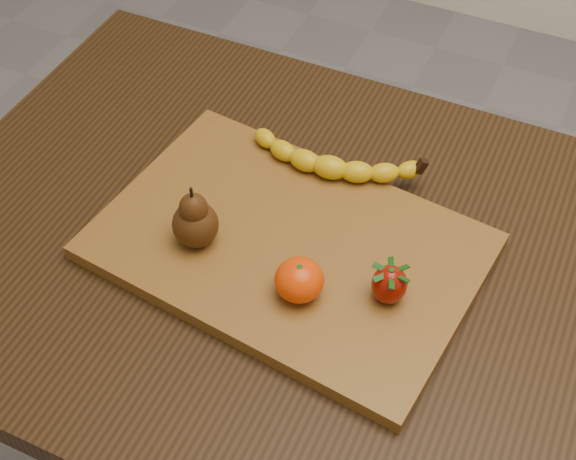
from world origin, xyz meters
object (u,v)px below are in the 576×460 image
at_px(mandarin, 299,280).
at_px(cutting_board, 288,246).
at_px(table, 307,300).
at_px(pear, 194,215).

bearing_deg(mandarin, cutting_board, 123.89).
distance_m(table, mandarin, 0.16).
height_order(table, pear, pear).
relative_size(table, cutting_board, 2.22).
bearing_deg(pear, cutting_board, 23.63).
height_order(table, mandarin, mandarin).
distance_m(cutting_board, mandarin, 0.09).
relative_size(table, mandarin, 17.67).
height_order(cutting_board, pear, pear).
bearing_deg(cutting_board, table, 28.83).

